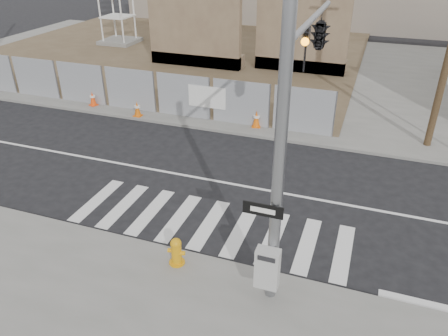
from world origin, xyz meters
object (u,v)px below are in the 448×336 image
(fire_hydrant, at_px, (176,251))
(traffic_cone_d, at_px, (256,119))
(traffic_cone_b, at_px, (93,99))
(traffic_cone_c, at_px, (137,109))
(signal_pole, at_px, (308,75))

(fire_hydrant, xyz_separation_m, traffic_cone_d, (-0.53, 9.48, -0.03))
(traffic_cone_b, xyz_separation_m, traffic_cone_c, (2.82, -0.51, 0.00))
(signal_pole, distance_m, traffic_cone_b, 14.12)
(traffic_cone_c, bearing_deg, traffic_cone_b, 169.73)
(fire_hydrant, relative_size, traffic_cone_b, 1.10)
(traffic_cone_d, bearing_deg, signal_pole, -65.82)
(traffic_cone_b, relative_size, traffic_cone_c, 1.00)
(traffic_cone_c, bearing_deg, traffic_cone_d, 6.66)
(fire_hydrant, height_order, traffic_cone_c, fire_hydrant)
(traffic_cone_b, xyz_separation_m, traffic_cone_d, (8.45, 0.15, 0.01))
(signal_pole, bearing_deg, traffic_cone_d, 114.18)
(traffic_cone_c, height_order, traffic_cone_d, traffic_cone_d)
(fire_hydrant, bearing_deg, traffic_cone_c, 111.27)
(traffic_cone_b, bearing_deg, fire_hydrant, -46.11)
(traffic_cone_d, bearing_deg, traffic_cone_c, -173.34)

